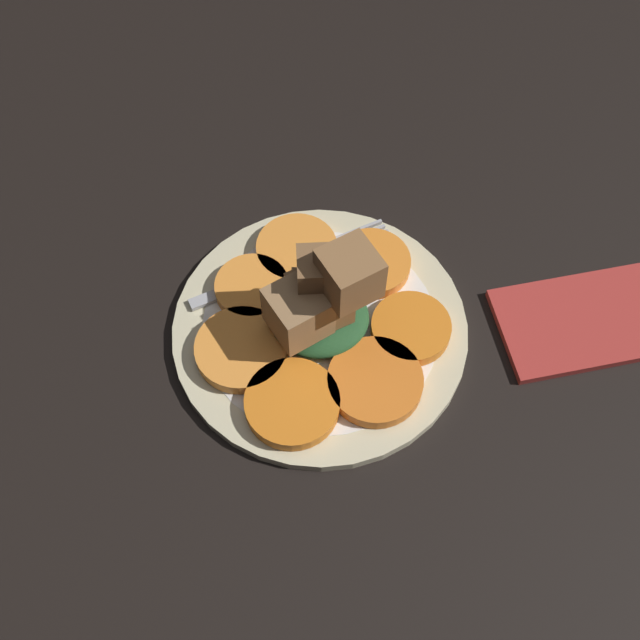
# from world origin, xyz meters

# --- Properties ---
(table_slab) EXTENTS (1.20, 1.20, 0.02)m
(table_slab) POSITION_xyz_m (0.00, 0.00, 0.01)
(table_slab) COLOR black
(table_slab) RESTS_ON ground
(plate) EXTENTS (0.26, 0.26, 0.01)m
(plate) POSITION_xyz_m (0.00, 0.00, 0.03)
(plate) COLOR beige
(plate) RESTS_ON table_slab
(carrot_slice_0) EXTENTS (0.08, 0.08, 0.01)m
(carrot_slice_0) POSITION_xyz_m (0.04, 0.07, 0.04)
(carrot_slice_0) COLOR orange
(carrot_slice_0) RESTS_ON plate
(carrot_slice_1) EXTENTS (0.08, 0.08, 0.01)m
(carrot_slice_1) POSITION_xyz_m (-0.03, 0.07, 0.04)
(carrot_slice_1) COLOR orange
(carrot_slice_1) RESTS_ON plate
(carrot_slice_2) EXTENTS (0.07, 0.07, 0.01)m
(carrot_slice_2) POSITION_xyz_m (-0.08, 0.02, 0.04)
(carrot_slice_2) COLOR orange
(carrot_slice_2) RESTS_ON plate
(carrot_slice_3) EXTENTS (0.07, 0.07, 0.01)m
(carrot_slice_3) POSITION_xyz_m (-0.06, -0.05, 0.04)
(carrot_slice_3) COLOR orange
(carrot_slice_3) RESTS_ON plate
(carrot_slice_4) EXTENTS (0.07, 0.07, 0.01)m
(carrot_slice_4) POSITION_xyz_m (0.01, -0.08, 0.04)
(carrot_slice_4) COLOR orange
(carrot_slice_4) RESTS_ON plate
(carrot_slice_5) EXTENTS (0.07, 0.07, 0.01)m
(carrot_slice_5) POSITION_xyz_m (0.05, -0.05, 0.04)
(carrot_slice_5) COLOR orange
(carrot_slice_5) RESTS_ON plate
(carrot_slice_6) EXTENTS (0.08, 0.08, 0.01)m
(carrot_slice_6) POSITION_xyz_m (0.07, 0.01, 0.04)
(carrot_slice_6) COLOR #F99438
(carrot_slice_6) RESTS_ON plate
(center_pile) EXTENTS (0.10, 0.08, 0.11)m
(center_pile) POSITION_xyz_m (0.00, 0.00, 0.07)
(center_pile) COLOR #235128
(center_pile) RESTS_ON plate
(fork) EXTENTS (0.20, 0.06, 0.00)m
(fork) POSITION_xyz_m (0.01, -0.07, 0.03)
(fork) COLOR #B2B2B7
(fork) RESTS_ON plate
(napkin) EXTENTS (0.16, 0.09, 0.01)m
(napkin) POSITION_xyz_m (-0.23, 0.04, 0.02)
(napkin) COLOR #B2332D
(napkin) RESTS_ON table_slab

